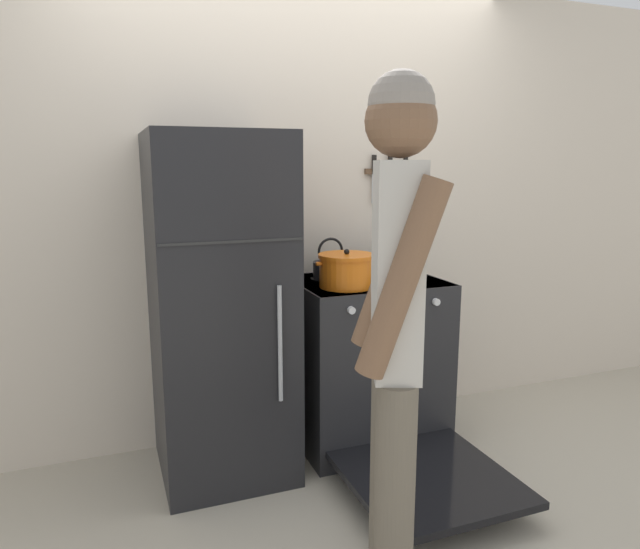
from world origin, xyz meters
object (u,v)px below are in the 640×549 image
at_px(refrigerator, 220,308).
at_px(tea_kettle, 331,267).
at_px(utensil_jar, 389,261).
at_px(person, 395,329).
at_px(stove_range, 369,364).
at_px(dutch_oven_pot, 347,270).

xyz_separation_m(refrigerator, tea_kettle, (0.64, 0.15, 0.14)).
relative_size(utensil_jar, person, 0.14).
bearing_deg(stove_range, person, -112.45).
height_order(dutch_oven_pot, person, person).
distance_m(stove_range, dutch_oven_pot, 0.58).
xyz_separation_m(refrigerator, person, (0.32, -1.19, 0.19)).
distance_m(tea_kettle, person, 1.38).
distance_m(stove_range, person, 1.39).
xyz_separation_m(refrigerator, utensil_jar, (1.00, 0.16, 0.15)).
height_order(stove_range, utensil_jar, utensil_jar).
distance_m(stove_range, tea_kettle, 0.57).
bearing_deg(utensil_jar, dutch_oven_pot, -145.81).
distance_m(utensil_jar, person, 1.51).
bearing_deg(dutch_oven_pot, utensil_jar, 34.19).
height_order(refrigerator, tea_kettle, refrigerator).
height_order(tea_kettle, person, person).
bearing_deg(utensil_jar, person, -116.90).
distance_m(refrigerator, utensil_jar, 1.03).
bearing_deg(utensil_jar, tea_kettle, -179.03).
bearing_deg(dutch_oven_pot, person, -105.82).
distance_m(refrigerator, person, 1.24).
bearing_deg(tea_kettle, stove_range, -45.05).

